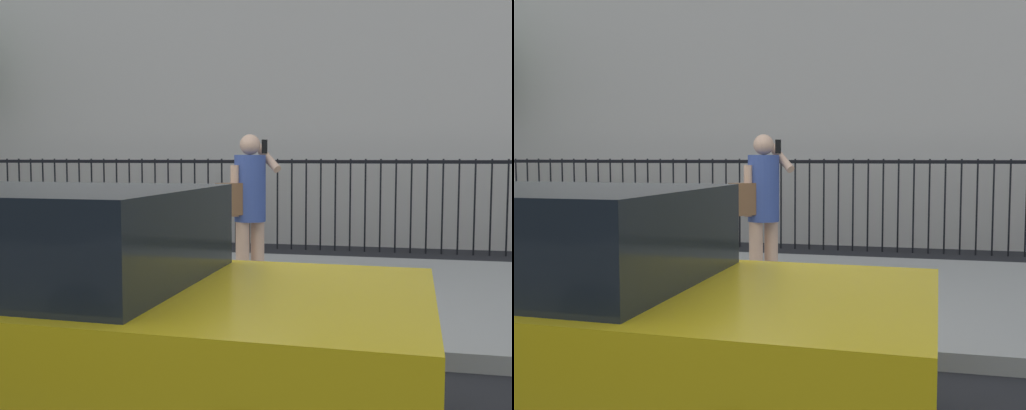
{
  "view_description": "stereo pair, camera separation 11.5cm",
  "coord_description": "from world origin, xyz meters",
  "views": [
    {
      "loc": [
        2.08,
        -4.75,
        1.63
      ],
      "look_at": [
        0.6,
        1.99,
        1.09
      ],
      "focal_mm": 43.03,
      "sensor_mm": 36.0,
      "label": 1
    },
    {
      "loc": [
        2.19,
        -4.72,
        1.63
      ],
      "look_at": [
        0.6,
        1.99,
        1.09
      ],
      "focal_mm": 43.03,
      "sensor_mm": 36.0,
      "label": 2
    }
  ],
  "objects": [
    {
      "name": "sidewalk",
      "position": [
        0.0,
        2.2,
        0.07
      ],
      "size": [
        28.0,
        4.4,
        0.15
      ],
      "primitive_type": "cube",
      "color": "#9E9B93",
      "rests_on": "ground"
    },
    {
      "name": "ground_plane",
      "position": [
        0.0,
        0.0,
        0.0
      ],
      "size": [
        60.0,
        60.0,
        0.0
      ],
      "primitive_type": "plane",
      "color": "black"
    },
    {
      "name": "iron_fence",
      "position": [
        0.0,
        5.9,
        1.02
      ],
      "size": [
        12.03,
        0.04,
        1.6
      ],
      "color": "black",
      "rests_on": "ground"
    },
    {
      "name": "pedestrian_on_phone",
      "position": [
        0.58,
        1.67,
        1.15
      ],
      "size": [
        0.68,
        0.7,
        1.72
      ],
      "color": "tan",
      "rests_on": "sidewalk"
    },
    {
      "name": "taxi_yellow",
      "position": [
        0.17,
        -1.56,
        0.7
      ],
      "size": [
        4.26,
        1.98,
        1.45
      ],
      "color": "yellow",
      "rests_on": "ground"
    }
  ]
}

